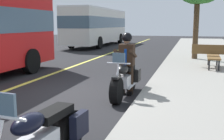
% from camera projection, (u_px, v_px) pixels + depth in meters
% --- Properties ---
extents(ground_plane, '(80.00, 80.00, 0.00)m').
position_uv_depth(ground_plane, '(68.00, 95.00, 7.78)').
color(ground_plane, black).
extents(lane_center_stripe, '(60.00, 0.16, 0.01)m').
position_uv_depth(lane_center_stripe, '(7.00, 90.00, 8.32)').
color(lane_center_stripe, '#E5DB4C').
rests_on(lane_center_stripe, ground_plane).
extents(motorcycle_main, '(2.21, 0.61, 1.26)m').
position_uv_depth(motorcycle_main, '(125.00, 80.00, 7.62)').
color(motorcycle_main, black).
rests_on(motorcycle_main, ground_plane).
extents(rider_main, '(0.62, 0.55, 1.74)m').
position_uv_depth(rider_main, '(127.00, 58.00, 7.70)').
color(rider_main, black).
rests_on(rider_main, ground_plane).
extents(bus_near, '(11.05, 2.70, 3.30)m').
position_uv_depth(bus_near, '(98.00, 25.00, 25.16)').
color(bus_near, white).
rests_on(bus_near, ground_plane).
extents(bench_sidewalk, '(1.82, 1.80, 0.95)m').
position_uv_depth(bench_sidewalk, '(214.00, 54.00, 11.63)').
color(bench_sidewalk, brown).
rests_on(bench_sidewalk, sidewalk_curb).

